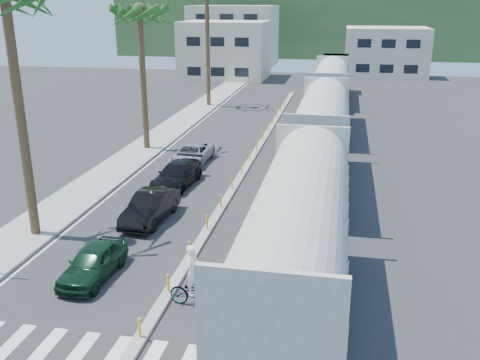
# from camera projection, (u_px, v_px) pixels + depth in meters

# --- Properties ---
(ground) EXTENTS (140.00, 140.00, 0.00)m
(ground) POSITION_uv_depth(u_px,v_px,m) (151.00, 323.00, 18.75)
(ground) COLOR #28282B
(ground) RESTS_ON ground
(sidewalk) EXTENTS (3.00, 90.00, 0.15)m
(sidewalk) POSITION_uv_depth(u_px,v_px,m) (158.00, 139.00, 43.52)
(sidewalk) COLOR gray
(sidewalk) RESTS_ON ground
(rails) EXTENTS (1.56, 100.00, 0.06)m
(rails) POSITION_uv_depth(u_px,v_px,m) (326.00, 138.00, 43.89)
(rails) COLOR black
(rails) RESTS_ON ground
(median) EXTENTS (0.45, 60.00, 0.85)m
(median) POSITION_uv_depth(u_px,v_px,m) (250.00, 162.00, 37.29)
(median) COLOR gray
(median) RESTS_ON ground
(crosswalk) EXTENTS (14.00, 2.20, 0.01)m
(crosswalk) POSITION_uv_depth(u_px,v_px,m) (129.00, 359.00, 16.88)
(crosswalk) COLOR silver
(crosswalk) RESTS_ON ground
(lane_markings) EXTENTS (9.42, 90.00, 0.01)m
(lane_markings) POSITION_uv_depth(u_px,v_px,m) (234.00, 143.00, 42.40)
(lane_markings) COLOR silver
(lane_markings) RESTS_ON ground
(freight_train) EXTENTS (3.00, 60.94, 5.85)m
(freight_train) POSITION_uv_depth(u_px,v_px,m) (324.00, 122.00, 36.39)
(freight_train) COLOR #A7A499
(freight_train) RESTS_ON ground
(palm_trees) EXTENTS (3.50, 37.20, 13.75)m
(palm_trees) POSITION_uv_depth(u_px,v_px,m) (145.00, 0.00, 37.89)
(palm_trees) COLOR brown
(palm_trees) RESTS_ON ground
(buildings) EXTENTS (38.00, 27.00, 10.00)m
(buildings) POSITION_uv_depth(u_px,v_px,m) (266.00, 43.00, 85.19)
(buildings) COLOR beige
(buildings) RESTS_ON ground
(hillside) EXTENTS (80.00, 20.00, 12.00)m
(hillside) POSITION_uv_depth(u_px,v_px,m) (317.00, 25.00, 109.88)
(hillside) COLOR #385628
(hillside) RESTS_ON ground
(car_lead) EXTENTS (1.86, 4.09, 1.36)m
(car_lead) POSITION_uv_depth(u_px,v_px,m) (93.00, 262.00, 21.66)
(car_lead) COLOR black
(car_lead) RESTS_ON ground
(car_second) EXTENTS (2.16, 4.77, 1.51)m
(car_second) POSITION_uv_depth(u_px,v_px,m) (150.00, 207.00, 27.27)
(car_second) COLOR black
(car_second) RESTS_ON ground
(car_third) EXTENTS (2.78, 5.21, 1.42)m
(car_third) POSITION_uv_depth(u_px,v_px,m) (177.00, 175.00, 32.47)
(car_third) COLOR black
(car_third) RESTS_ON ground
(car_rear) EXTENTS (2.59, 4.96, 1.33)m
(car_rear) POSITION_uv_depth(u_px,v_px,m) (192.00, 154.00, 37.03)
(car_rear) COLOR #B0B3B6
(car_rear) RESTS_ON ground
(cyclist) EXTENTS (1.34, 2.32, 2.48)m
(cyclist) POSITION_uv_depth(u_px,v_px,m) (196.00, 288.00, 19.54)
(cyclist) COLOR #9EA0A5
(cyclist) RESTS_ON ground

